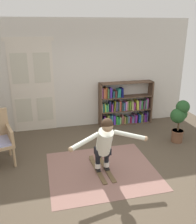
{
  "coord_description": "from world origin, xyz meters",
  "views": [
    {
      "loc": [
        -1.15,
        -3.84,
        2.7
      ],
      "look_at": [
        -0.04,
        0.68,
        1.05
      ],
      "focal_mm": 39.03,
      "sensor_mm": 36.0,
      "label": 1
    }
  ],
  "objects_px": {
    "person_skier": "(105,141)",
    "bookshelf": "(124,107)",
    "potted_plant": "(180,116)",
    "skis_pair": "(102,168)"
  },
  "relations": [
    {
      "from": "person_skier",
      "to": "bookshelf",
      "type": "bearing_deg",
      "value": 63.04
    },
    {
      "from": "potted_plant",
      "to": "skis_pair",
      "type": "bearing_deg",
      "value": -159.76
    },
    {
      "from": "bookshelf",
      "to": "potted_plant",
      "type": "distance_m",
      "value": 1.68
    },
    {
      "from": "skis_pair",
      "to": "person_skier",
      "type": "xyz_separation_m",
      "value": [
        0.01,
        -0.18,
        0.68
      ]
    },
    {
      "from": "bookshelf",
      "to": "skis_pair",
      "type": "relative_size",
      "value": 1.57
    },
    {
      "from": "potted_plant",
      "to": "skis_pair",
      "type": "distance_m",
      "value": 2.38
    },
    {
      "from": "potted_plant",
      "to": "person_skier",
      "type": "height_order",
      "value": "person_skier"
    },
    {
      "from": "bookshelf",
      "to": "potted_plant",
      "type": "height_order",
      "value": "bookshelf"
    },
    {
      "from": "bookshelf",
      "to": "potted_plant",
      "type": "xyz_separation_m",
      "value": [
        0.94,
        -1.39,
        0.15
      ]
    },
    {
      "from": "bookshelf",
      "to": "person_skier",
      "type": "xyz_separation_m",
      "value": [
        -1.2,
        -2.36,
        0.19
      ]
    }
  ]
}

